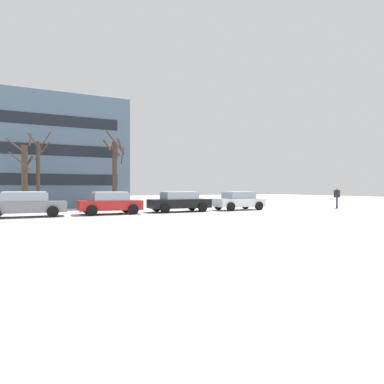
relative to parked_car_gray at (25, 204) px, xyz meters
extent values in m
plane|color=white|center=(0.88, -9.04, -0.74)|extent=(120.00, 120.00, 0.00)
cube|color=silver|center=(0.88, -5.30, -0.74)|extent=(80.00, 9.48, 0.00)
cube|color=slate|center=(0.00, 0.00, -0.16)|extent=(4.39, 1.73, 0.62)
cube|color=#8C99A8|center=(0.00, 0.00, 0.40)|extent=(2.42, 1.59, 0.51)
cube|color=white|center=(0.00, 0.00, 0.69)|extent=(2.20, 1.47, 0.06)
cylinder|color=black|center=(1.43, 0.88, -0.42)|extent=(0.64, 0.22, 0.64)
cylinder|color=black|center=(1.43, -0.88, -0.42)|extent=(0.64, 0.22, 0.64)
cube|color=red|center=(4.82, 0.07, -0.17)|extent=(3.85, 1.88, 0.60)
cube|color=#8C99A8|center=(4.82, 0.07, 0.38)|extent=(2.12, 1.73, 0.49)
cube|color=white|center=(4.82, 0.07, 0.66)|extent=(1.93, 1.60, 0.06)
cylinder|color=black|center=(6.07, 1.03, -0.42)|extent=(0.64, 0.22, 0.64)
cylinder|color=black|center=(6.07, -0.89, -0.42)|extent=(0.64, 0.22, 0.64)
cylinder|color=black|center=(3.57, 1.03, -0.42)|extent=(0.64, 0.22, 0.64)
cylinder|color=black|center=(3.57, -0.89, -0.42)|extent=(0.64, 0.22, 0.64)
cube|color=black|center=(9.63, 0.15, -0.17)|extent=(4.26, 1.70, 0.61)
cube|color=#8C99A8|center=(9.63, 0.15, 0.38)|extent=(2.35, 1.57, 0.47)
cube|color=white|center=(9.63, 0.15, 0.64)|extent=(2.13, 1.45, 0.06)
cylinder|color=black|center=(11.02, 1.02, -0.42)|extent=(0.64, 0.22, 0.64)
cylinder|color=black|center=(11.02, -0.72, -0.42)|extent=(0.64, 0.22, 0.64)
cylinder|color=black|center=(8.25, 1.02, -0.42)|extent=(0.64, 0.22, 0.64)
cylinder|color=black|center=(8.25, -0.72, -0.42)|extent=(0.64, 0.22, 0.64)
cube|color=white|center=(14.45, 0.01, -0.17)|extent=(3.83, 1.74, 0.61)
cube|color=#8C99A8|center=(14.45, 0.01, 0.37)|extent=(2.10, 1.60, 0.46)
cube|color=white|center=(14.45, 0.01, 0.63)|extent=(1.91, 1.48, 0.06)
cylinder|color=black|center=(15.69, 0.90, -0.42)|extent=(0.64, 0.22, 0.64)
cylinder|color=black|center=(15.70, -0.88, -0.42)|extent=(0.64, 0.22, 0.64)
cylinder|color=black|center=(13.21, 0.90, -0.42)|extent=(0.64, 0.22, 0.64)
cylinder|color=black|center=(13.21, -0.88, -0.42)|extent=(0.64, 0.22, 0.64)
cylinder|color=#2D334C|center=(22.80, -1.80, -0.30)|extent=(0.14, 0.14, 0.89)
cylinder|color=#2D334C|center=(23.04, -1.58, -0.30)|extent=(0.14, 0.14, 0.89)
cube|color=black|center=(22.92, -1.69, 0.45)|extent=(0.34, 0.44, 0.61)
sphere|color=tan|center=(22.92, -1.69, 0.87)|extent=(0.22, 0.22, 0.22)
cylinder|color=#423326|center=(-0.13, 4.00, 1.55)|extent=(0.40, 0.40, 4.58)
cylinder|color=#423326|center=(-0.40, 3.35, 2.68)|extent=(1.41, 0.65, 1.29)
cylinder|color=#423326|center=(0.14, 4.27, 2.72)|extent=(0.75, 0.75, 0.92)
cylinder|color=#423326|center=(-0.75, 3.51, 3.81)|extent=(1.10, 1.35, 0.97)
cylinder|color=#423326|center=(6.03, 4.32, 1.85)|extent=(0.37, 0.37, 5.19)
cylinder|color=#423326|center=(5.93, 3.67, 4.33)|extent=(1.43, 0.33, 1.80)
cylinder|color=#423326|center=(6.61, 4.28, 3.41)|extent=(0.18, 1.25, 1.22)
cylinder|color=#423326|center=(6.37, 4.10, 4.27)|extent=(0.61, 0.84, 0.82)
cylinder|color=#423326|center=(6.00, 3.95, 3.72)|extent=(0.84, 0.19, 0.83)
cylinder|color=#423326|center=(5.42, 4.20, 4.18)|extent=(0.42, 1.33, 0.96)
cylinder|color=#423326|center=(0.70, 4.46, 1.72)|extent=(0.25, 0.25, 4.93)
cylinder|color=#423326|center=(0.51, 4.02, 4.02)|extent=(0.98, 0.50, 1.39)
cylinder|color=#423326|center=(0.22, 4.50, 4.29)|extent=(0.20, 1.05, 1.06)
cylinder|color=#423326|center=(1.07, 4.91, 4.17)|extent=(0.99, 0.84, 1.57)
cylinder|color=#423326|center=(0.99, 4.92, 3.60)|extent=(1.05, 0.72, 1.32)
cube|color=slate|center=(2.43, 11.72, 3.93)|extent=(11.05, 9.14, 9.35)
cube|color=white|center=(2.43, 11.72, 8.66)|extent=(10.83, 8.96, 0.10)
cube|color=black|center=(2.43, 7.13, 1.60)|extent=(8.84, 0.04, 0.90)
cube|color=black|center=(2.43, 7.13, 3.93)|extent=(8.84, 0.04, 0.90)
cube|color=black|center=(2.43, 7.13, 6.27)|extent=(8.84, 0.04, 0.90)
camera|label=1|loc=(0.66, -20.98, 0.90)|focal=30.72mm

